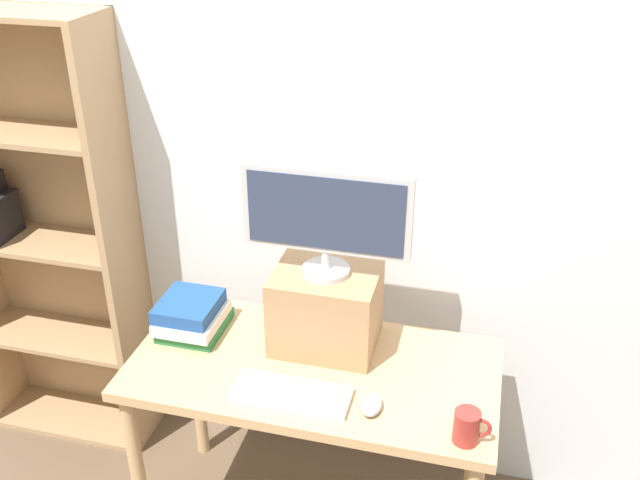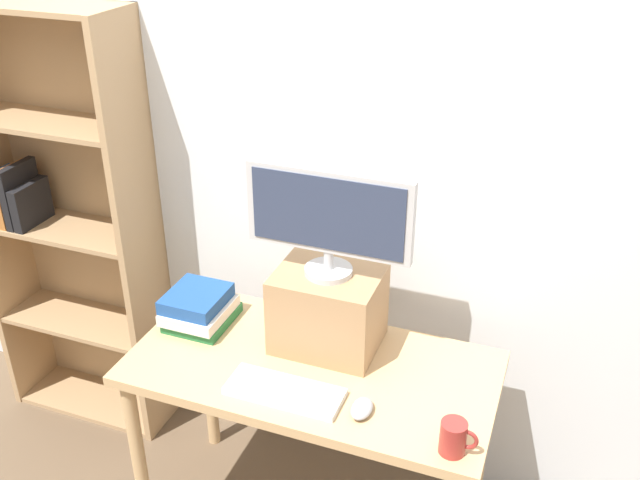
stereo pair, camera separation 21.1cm
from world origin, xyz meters
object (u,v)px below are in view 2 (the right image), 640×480
at_px(computer_monitor, 329,217).
at_px(bookshelf_unit, 67,224).
at_px(desk, 312,387).
at_px(computer_mouse, 362,408).
at_px(riser_box, 328,309).
at_px(keyboard, 285,391).
at_px(book_stack, 199,308).
at_px(coffee_mug, 454,438).

bearing_deg(computer_monitor, bookshelf_unit, 171.15).
bearing_deg(desk, computer_mouse, -36.20).
relative_size(riser_box, keyboard, 0.94).
xyz_separation_m(desk, computer_monitor, (0.01, 0.13, 0.59)).
bearing_deg(riser_box, keyboard, -96.34).
height_order(bookshelf_unit, computer_monitor, bookshelf_unit).
bearing_deg(keyboard, riser_box, 83.66).
bearing_deg(bookshelf_unit, computer_mouse, -18.73).
relative_size(bookshelf_unit, computer_mouse, 17.34).
bearing_deg(book_stack, desk, -9.98).
xyz_separation_m(computer_monitor, book_stack, (-0.48, -0.05, -0.43)).
bearing_deg(book_stack, coffee_mug, -17.49).
bearing_deg(desk, book_stack, 170.02).
relative_size(computer_mouse, coffee_mug, 0.95).
bearing_deg(keyboard, computer_monitor, 83.63).
bearing_deg(computer_mouse, computer_monitor, 126.34).
distance_m(computer_mouse, coffee_mug, 0.30).
bearing_deg(riser_box, desk, -94.30).
height_order(bookshelf_unit, keyboard, bookshelf_unit).
bearing_deg(computer_mouse, riser_box, 126.20).
distance_m(riser_box, coffee_mug, 0.63).
bearing_deg(desk, coffee_mug, -23.75).
bearing_deg(coffee_mug, riser_box, 144.74).
height_order(desk, bookshelf_unit, bookshelf_unit).
xyz_separation_m(bookshelf_unit, keyboard, (1.18, -0.49, -0.14)).
bearing_deg(keyboard, coffee_mug, -5.95).
xyz_separation_m(keyboard, book_stack, (-0.44, 0.25, 0.05)).
height_order(computer_monitor, book_stack, computer_monitor).
height_order(bookshelf_unit, book_stack, bookshelf_unit).
bearing_deg(book_stack, riser_box, 5.94).
height_order(desk, book_stack, book_stack).
relative_size(keyboard, computer_mouse, 3.56).
bearing_deg(keyboard, desk, 82.11).
distance_m(bookshelf_unit, riser_box, 1.23).
height_order(computer_mouse, coffee_mug, coffee_mug).
bearing_deg(computer_mouse, book_stack, 160.26).
xyz_separation_m(computer_monitor, coffee_mug, (0.51, -0.36, -0.44)).
bearing_deg(book_stack, bookshelf_unit, 162.24).
relative_size(computer_mouse, book_stack, 0.42).
relative_size(computer_monitor, book_stack, 2.21).
height_order(computer_monitor, computer_mouse, computer_monitor).
height_order(computer_mouse, book_stack, book_stack).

